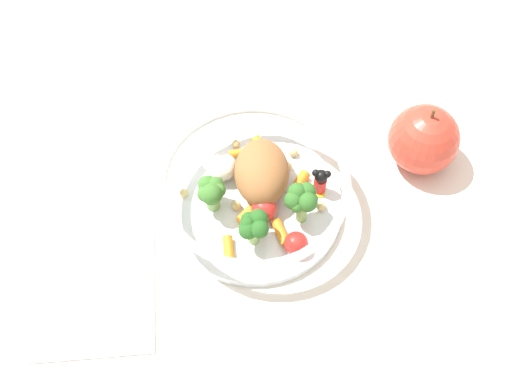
{
  "coord_description": "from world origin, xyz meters",
  "views": [
    {
      "loc": [
        0.39,
        -0.03,
        0.63
      ],
      "look_at": [
        0.02,
        0.0,
        0.03
      ],
      "focal_mm": 45.92,
      "sensor_mm": 36.0,
      "label": 1
    }
  ],
  "objects": [
    {
      "name": "food_container",
      "position": [
        0.01,
        0.0,
        0.03
      ],
      "size": [
        0.21,
        0.21,
        0.06
      ],
      "color": "white",
      "rests_on": "ground_plane"
    },
    {
      "name": "ground_plane",
      "position": [
        0.0,
        0.0,
        0.0
      ],
      "size": [
        2.4,
        2.4,
        0.0
      ],
      "primitive_type": "plane",
      "color": "silver"
    },
    {
      "name": "loose_apple",
      "position": [
        -0.03,
        0.2,
        0.04
      ],
      "size": [
        0.08,
        0.08,
        0.09
      ],
      "color": "#BC3828",
      "rests_on": "ground_plane"
    },
    {
      "name": "folded_napkin",
      "position": [
        0.1,
        -0.18,
        0.0
      ],
      "size": [
        0.15,
        0.13,
        0.01
      ],
      "primitive_type": "cube",
      "rotation": [
        0.0,
        0.0,
        -0.01
      ],
      "color": "white",
      "rests_on": "ground_plane"
    }
  ]
}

